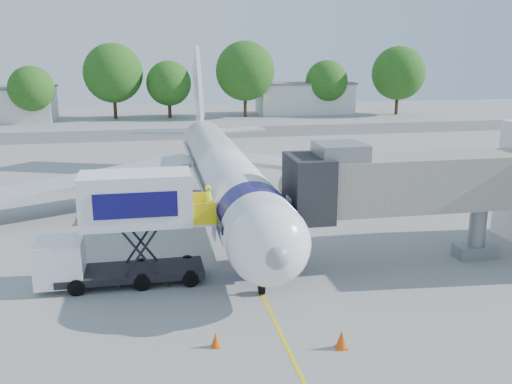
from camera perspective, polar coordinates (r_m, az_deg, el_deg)
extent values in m
plane|color=#969693|center=(35.91, -2.45, -3.94)|extent=(160.00, 160.00, 0.00)
cube|color=yellow|center=(35.91, -2.45, -3.93)|extent=(0.15, 70.00, 0.01)
cube|color=#59595B|center=(76.73, -7.10, 5.82)|extent=(120.00, 10.00, 0.01)
cylinder|color=white|center=(37.98, -3.16, 1.77)|extent=(3.70, 28.00, 3.70)
sphere|color=white|center=(24.69, 1.26, -5.21)|extent=(3.70, 3.70, 3.70)
sphere|color=gray|center=(23.28, 2.07, -6.47)|extent=(1.10, 1.10, 1.10)
cone|color=white|center=(54.60, -5.59, 5.59)|extent=(3.70, 6.00, 3.70)
cube|color=white|center=(55.11, -5.80, 10.07)|extent=(0.35, 7.26, 8.29)
cube|color=#B4B7B9|center=(43.51, 8.05, 2.33)|extent=(16.17, 9.32, 1.42)
cube|color=#B4B7B9|center=(41.43, -16.25, 1.28)|extent=(16.17, 9.32, 1.42)
cylinder|color=#999BA0|center=(40.87, 4.24, 0.21)|extent=(2.10, 3.60, 2.10)
cylinder|color=#999BA0|center=(39.53, -11.35, -0.53)|extent=(2.10, 3.60, 2.10)
cube|color=black|center=(24.27, 1.42, -4.44)|extent=(2.60, 1.39, 0.81)
cylinder|color=#100B53|center=(27.48, -0.05, -3.15)|extent=(3.73, 2.00, 3.73)
cylinder|color=silver|center=(26.88, 0.56, -8.68)|extent=(0.16, 0.16, 1.50)
cylinder|color=black|center=(27.05, 0.56, -9.52)|extent=(0.25, 0.64, 0.64)
cylinder|color=black|center=(41.87, -0.15, -0.61)|extent=(0.35, 0.90, 0.90)
cylinder|color=black|center=(41.25, -7.26, -0.96)|extent=(0.35, 0.90, 0.90)
cube|color=#9C9785|center=(30.92, 16.21, 0.94)|extent=(13.60, 2.60, 2.80)
cube|color=black|center=(28.70, 5.27, 0.45)|extent=(2.00, 3.20, 3.20)
cube|color=slate|center=(28.80, 8.42, 4.07)|extent=(2.40, 2.40, 0.80)
cylinder|color=slate|center=(33.38, 21.24, -3.67)|extent=(0.90, 0.90, 3.00)
cube|color=slate|center=(33.73, 21.06, -5.53)|extent=(2.20, 1.20, 0.70)
cylinder|color=black|center=(33.27, 19.74, -5.68)|extent=(0.30, 0.70, 0.70)
cylinder|color=black|center=(34.20, 22.35, -5.38)|extent=(0.30, 0.70, 0.70)
cube|color=black|center=(28.83, -12.34, -7.82)|extent=(7.00, 2.30, 0.35)
cube|color=white|center=(28.86, -19.02, -6.57)|extent=(2.20, 2.20, 2.10)
cube|color=black|center=(28.71, -19.09, -5.73)|extent=(1.90, 2.10, 0.70)
cube|color=white|center=(27.66, -11.92, -0.66)|extent=(5.20, 2.40, 2.50)
cube|color=#100B53|center=(26.48, -11.95, -1.33)|extent=(3.80, 0.04, 1.20)
cube|color=silver|center=(28.09, -5.35, -2.72)|extent=(1.10, 2.20, 0.10)
cube|color=yellow|center=(26.93, -5.16, -2.25)|extent=(1.10, 0.06, 1.10)
cube|color=yellow|center=(28.94, -5.58, -1.08)|extent=(1.10, 0.06, 1.10)
cylinder|color=black|center=(27.95, -6.56, -8.62)|extent=(0.80, 0.25, 0.80)
cylinder|color=black|center=(29.89, -6.88, -7.07)|extent=(0.80, 0.25, 0.80)
cylinder|color=black|center=(28.13, -17.52, -9.08)|extent=(0.80, 0.25, 0.80)
cylinder|color=black|center=(30.06, -17.09, -7.51)|extent=(0.80, 0.25, 0.80)
imported|color=#EAFE1A|center=(27.87, -4.70, -0.96)|extent=(0.44, 0.63, 1.66)
cube|color=white|center=(21.08, 14.28, -16.12)|extent=(3.71, 1.95, 1.47)
cube|color=#100B53|center=(20.85, 14.36, -15.00)|extent=(2.13, 1.82, 0.37)
cylinder|color=black|center=(21.30, 9.61, -16.66)|extent=(0.74, 0.27, 0.73)
cylinder|color=black|center=(21.36, 18.82, -17.20)|extent=(0.74, 0.27, 0.73)
cylinder|color=black|center=(22.44, 16.88, -15.39)|extent=(0.74, 0.27, 0.73)
cone|color=#DA4D0B|center=(22.74, -4.06, -14.52)|extent=(0.38, 0.38, 0.60)
cube|color=#DA4D0B|center=(22.88, -4.04, -15.15)|extent=(0.34, 0.34, 0.03)
cone|color=#DA4D0B|center=(22.80, 8.56, -14.35)|extent=(0.47, 0.47, 0.76)
cube|color=#DA4D0B|center=(22.98, 8.52, -15.13)|extent=(0.43, 0.43, 0.04)
cube|color=silver|center=(99.84, 4.89, 9.29)|extent=(16.00, 7.00, 5.00)
cube|color=slate|center=(99.64, 4.92, 10.80)|extent=(16.40, 7.40, 0.30)
cylinder|color=#382314|center=(92.28, -21.35, 7.33)|extent=(0.56, 0.56, 3.01)
sphere|color=#1B4A13|center=(91.97, -21.56, 9.59)|extent=(6.68, 6.68, 6.68)
cylinder|color=#382314|center=(94.40, -13.92, 8.38)|extent=(0.56, 0.56, 4.17)
sphere|color=#1B4A13|center=(94.04, -14.11, 11.46)|extent=(9.27, 9.27, 9.27)
cylinder|color=#382314|center=(93.95, -8.62, 8.31)|extent=(0.56, 0.56, 3.21)
sphere|color=#1B4A13|center=(93.62, -8.72, 10.70)|extent=(7.13, 7.13, 7.13)
cylinder|color=#382314|center=(94.25, -1.08, 8.82)|extent=(0.56, 0.56, 4.29)
sphere|color=#1B4A13|center=(93.89, -1.10, 12.01)|extent=(9.54, 9.54, 9.54)
cylinder|color=#382314|center=(98.97, 7.00, 8.66)|extent=(0.56, 0.56, 3.19)
sphere|color=#1B4A13|center=(98.67, 7.07, 10.92)|extent=(7.10, 7.10, 7.10)
cylinder|color=#382314|center=(100.59, 13.89, 8.68)|extent=(0.56, 0.56, 4.01)
sphere|color=#1B4A13|center=(100.26, 14.06, 11.46)|extent=(8.91, 8.91, 8.91)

